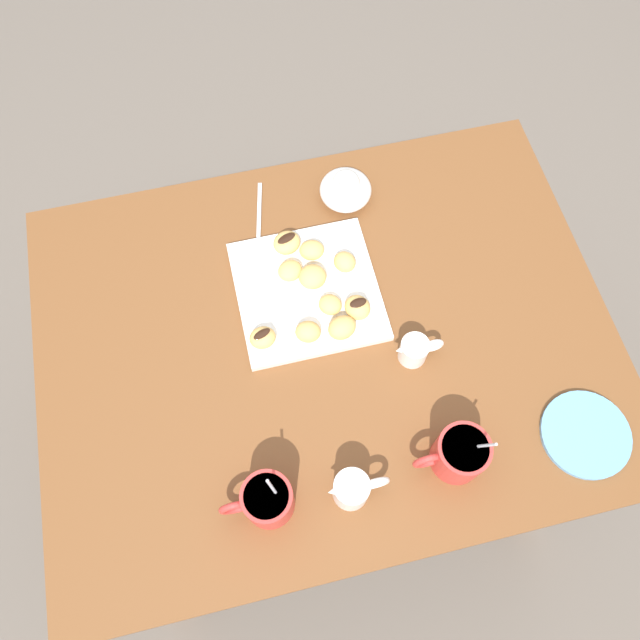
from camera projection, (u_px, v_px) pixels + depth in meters
The scene contains 23 objects.
ground_plane at pixel (324, 431), 1.83m from camera, with size 8.00×8.00×0.00m, color #665B51.
dining_table at pixel (326, 361), 1.28m from camera, with size 1.08×0.83×0.72m.
pastry_plate_square at pixel (307, 291), 1.20m from camera, with size 0.27×0.27×0.02m, color white.
coffee_mug_red_left at pixel (459, 453), 1.03m from camera, with size 0.13×0.09×0.13m.
coffee_mug_red_right at pixel (266, 500), 1.00m from camera, with size 0.12×0.08×0.14m.
cream_pitcher_white at pixel (352, 489), 1.02m from camera, with size 0.10×0.06×0.07m.
ice_cream_bowl at pixel (346, 189), 1.27m from camera, with size 0.11×0.11×0.08m.
chocolate_sauce_pitcher at pixel (415, 350), 1.13m from camera, with size 0.09×0.05×0.06m.
saucer_sky_left at pixel (586, 434), 1.09m from camera, with size 0.16×0.16×0.01m, color #66A8DB.
loose_spoon_near_saucer at pixel (259, 225), 1.27m from camera, with size 0.05×0.16×0.01m.
beignet_0 at pixel (345, 262), 1.20m from camera, with size 0.04×0.04×0.03m, color #E5B260.
beignet_1 at pixel (308, 332), 1.14m from camera, with size 0.04×0.05×0.04m, color #E5B260.
beignet_2 at pixel (312, 250), 1.21m from camera, with size 0.05×0.04×0.03m, color #E5B260.
beignet_3 at pixel (263, 338), 1.14m from camera, with size 0.05×0.04×0.03m, color #E5B260.
chocolate_drizzle_3 at pixel (262, 334), 1.12m from camera, with size 0.03×0.02×0.01m, color black.
beignet_4 at pixel (287, 243), 1.22m from camera, with size 0.05×0.05×0.03m, color #E5B260.
chocolate_drizzle_4 at pixel (286, 238), 1.20m from camera, with size 0.04×0.02×0.01m, color black.
beignet_5 at pixel (358, 307), 1.16m from camera, with size 0.05×0.05×0.04m, color #E5B260.
chocolate_drizzle_5 at pixel (358, 303), 1.14m from camera, with size 0.03×0.02×0.01m, color black.
beignet_6 at pixel (290, 271), 1.19m from camera, with size 0.05×0.04×0.03m, color #E5B260.
beignet_7 at pixel (342, 327), 1.14m from camera, with size 0.05×0.04×0.04m, color #E5B260.
beignet_8 at pixel (330, 305), 1.17m from camera, with size 0.04×0.04×0.03m, color #E5B260.
beignet_9 at pixel (314, 276), 1.18m from camera, with size 0.05×0.05×0.04m, color #E5B260.
Camera 1 is at (0.11, 0.43, 1.80)m, focal length 35.06 mm.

